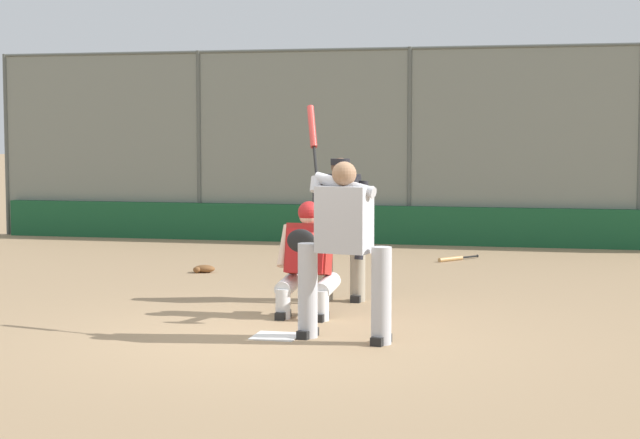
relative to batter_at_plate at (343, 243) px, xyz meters
name	(u,v)px	position (x,y,z in m)	size (l,w,h in m)	color
ground_plane	(276,337)	(0.66, -0.03, -0.92)	(160.00, 160.00, 0.00)	#9E7F5B
home_plate_marker	(276,336)	(0.66, -0.03, -0.91)	(0.43, 0.43, 0.01)	white
backstop_fence	(409,141)	(0.66, -8.87, 0.89)	(15.57, 0.08, 3.43)	#515651
padding_wall	(408,225)	(0.66, -8.77, -0.58)	(15.18, 0.18, 0.67)	#19512D
bleachers_beyond	(430,200)	(0.66, -11.73, -0.33)	(10.85, 3.05, 1.80)	slate
batter_at_plate	(343,243)	(0.00, 0.00, 0.00)	(0.95, 0.78, 2.22)	#B7B7BC
catcher_behind_plate	(307,257)	(0.64, -1.18, -0.28)	(0.65, 0.77, 1.22)	silver
umpire_home	(341,225)	(0.51, -2.30, -0.03)	(0.68, 0.43, 1.66)	gray
spare_bat_near_backstop	(454,259)	(-0.36, -6.53, -0.88)	(0.56, 0.72, 0.07)	black
fielding_glove_on_dirt	(204,269)	(2.89, -4.35, -0.86)	(0.30, 0.23, 0.11)	brown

